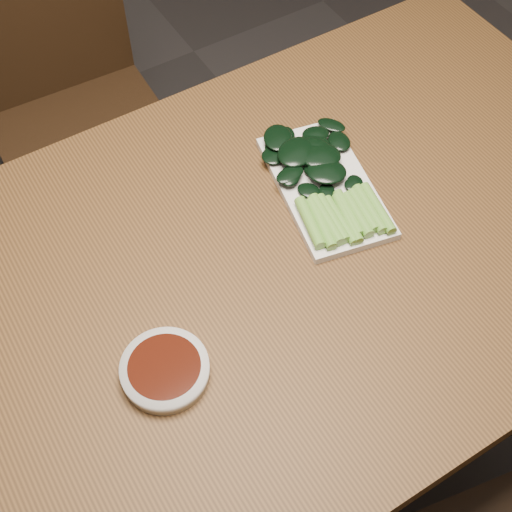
% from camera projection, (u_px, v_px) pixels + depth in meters
% --- Properties ---
extents(ground, '(6.00, 6.00, 0.00)m').
position_uv_depth(ground, '(257.00, 441.00, 1.70)').
color(ground, '#2B2929').
rests_on(ground, ground).
extents(table, '(1.40, 0.80, 0.75)m').
position_uv_depth(table, '(258.00, 288.00, 1.15)').
color(table, '#4E3116').
rests_on(table, ground).
extents(chair_far, '(0.41, 0.41, 0.89)m').
position_uv_depth(chair_far, '(71.00, 103.00, 1.67)').
color(chair_far, black).
rests_on(chair_far, ground).
extents(sauce_bowl, '(0.12, 0.12, 0.02)m').
position_uv_depth(sauce_bowl, '(165.00, 370.00, 0.97)').
color(sauce_bowl, silver).
rests_on(sauce_bowl, table).
extents(serving_plate, '(0.20, 0.29, 0.01)m').
position_uv_depth(serving_plate, '(325.00, 187.00, 1.17)').
color(serving_plate, silver).
rests_on(serving_plate, table).
extents(gai_lan, '(0.20, 0.30, 0.03)m').
position_uv_depth(gai_lan, '(322.00, 179.00, 1.15)').
color(gai_lan, '#639C35').
rests_on(gai_lan, serving_plate).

